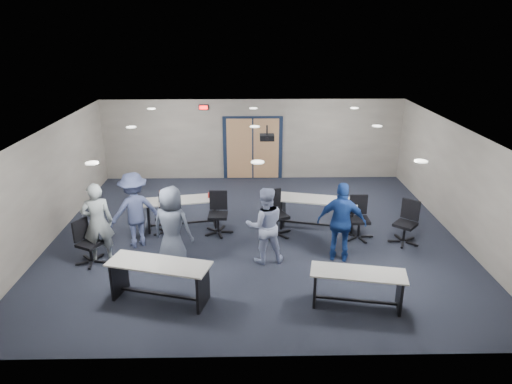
{
  "coord_description": "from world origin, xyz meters",
  "views": [
    {
      "loc": [
        -0.19,
        -10.46,
        5.06
      ],
      "look_at": [
        0.01,
        -0.3,
        1.27
      ],
      "focal_mm": 32.0,
      "sensor_mm": 36.0,
      "label": 1
    }
  ],
  "objects_px": {
    "chair_loose_right": "(405,223)",
    "chair_back_c": "(277,214)",
    "table_back_left": "(181,208)",
    "chair_back_b": "(218,214)",
    "chair_loose_left": "(89,242)",
    "table_front_left": "(160,275)",
    "person_back": "(135,210)",
    "person_navy": "(342,222)",
    "person_plaid": "(172,227)",
    "table_front_right": "(357,283)",
    "chair_back_d": "(360,218)",
    "table_back_right": "(317,208)",
    "chair_back_a": "(166,216)",
    "person_lightblue": "(265,225)",
    "person_gray": "(98,223)"
  },
  "relations": [
    {
      "from": "table_back_right",
      "to": "table_front_left",
      "type": "bearing_deg",
      "value": -123.83
    },
    {
      "from": "table_front_right",
      "to": "chair_loose_right",
      "type": "height_order",
      "value": "chair_loose_right"
    },
    {
      "from": "table_back_right",
      "to": "person_lightblue",
      "type": "relative_size",
      "value": 1.21
    },
    {
      "from": "table_front_left",
      "to": "table_back_left",
      "type": "xyz_separation_m",
      "value": [
        -0.03,
        3.35,
        -0.01
      ]
    },
    {
      "from": "table_front_left",
      "to": "chair_back_a",
      "type": "relative_size",
      "value": 2.1
    },
    {
      "from": "table_front_left",
      "to": "table_back_right",
      "type": "relative_size",
      "value": 0.98
    },
    {
      "from": "table_front_left",
      "to": "table_back_left",
      "type": "relative_size",
      "value": 1.04
    },
    {
      "from": "table_back_left",
      "to": "chair_back_c",
      "type": "bearing_deg",
      "value": -23.24
    },
    {
      "from": "chair_back_c",
      "to": "person_navy",
      "type": "height_order",
      "value": "person_navy"
    },
    {
      "from": "table_back_right",
      "to": "person_gray",
      "type": "height_order",
      "value": "person_gray"
    },
    {
      "from": "table_front_left",
      "to": "table_front_right",
      "type": "xyz_separation_m",
      "value": [
        3.73,
        -0.26,
        -0.06
      ]
    },
    {
      "from": "chair_back_c",
      "to": "person_navy",
      "type": "xyz_separation_m",
      "value": [
        1.35,
        -1.27,
        0.34
      ]
    },
    {
      "from": "person_back",
      "to": "table_front_left",
      "type": "bearing_deg",
      "value": 84.29
    },
    {
      "from": "table_front_left",
      "to": "table_front_right",
      "type": "bearing_deg",
      "value": 11.28
    },
    {
      "from": "chair_back_a",
      "to": "chair_loose_left",
      "type": "bearing_deg",
      "value": -128.29
    },
    {
      "from": "chair_loose_right",
      "to": "table_back_left",
      "type": "bearing_deg",
      "value": -149.53
    },
    {
      "from": "table_front_right",
      "to": "person_gray",
      "type": "bearing_deg",
      "value": 171.62
    },
    {
      "from": "table_back_right",
      "to": "chair_loose_left",
      "type": "xyz_separation_m",
      "value": [
        -5.3,
        -1.73,
        -0.05
      ]
    },
    {
      "from": "chair_back_a",
      "to": "table_front_right",
      "type": "bearing_deg",
      "value": -32.52
    },
    {
      "from": "chair_loose_right",
      "to": "chair_back_c",
      "type": "bearing_deg",
      "value": -147.97
    },
    {
      "from": "person_plaid",
      "to": "person_navy",
      "type": "xyz_separation_m",
      "value": [
        3.71,
        0.18,
        0.0
      ]
    },
    {
      "from": "chair_loose_right",
      "to": "person_plaid",
      "type": "distance_m",
      "value": 5.53
    },
    {
      "from": "table_back_left",
      "to": "chair_back_b",
      "type": "height_order",
      "value": "chair_back_b"
    },
    {
      "from": "person_plaid",
      "to": "chair_back_a",
      "type": "bearing_deg",
      "value": -57.49
    },
    {
      "from": "chair_loose_left",
      "to": "person_gray",
      "type": "distance_m",
      "value": 0.48
    },
    {
      "from": "chair_loose_left",
      "to": "person_plaid",
      "type": "distance_m",
      "value": 1.92
    },
    {
      "from": "chair_back_b",
      "to": "chair_back_c",
      "type": "height_order",
      "value": "chair_back_c"
    },
    {
      "from": "table_back_right",
      "to": "person_plaid",
      "type": "xyz_separation_m",
      "value": [
        -3.43,
        -1.86,
        0.36
      ]
    },
    {
      "from": "person_back",
      "to": "chair_back_b",
      "type": "bearing_deg",
      "value": 169.26
    },
    {
      "from": "table_front_left",
      "to": "chair_back_b",
      "type": "height_order",
      "value": "chair_back_b"
    },
    {
      "from": "table_front_left",
      "to": "table_front_right",
      "type": "relative_size",
      "value": 1.13
    },
    {
      "from": "table_front_right",
      "to": "chair_loose_left",
      "type": "xyz_separation_m",
      "value": [
        -5.55,
        1.74,
        0.02
      ]
    },
    {
      "from": "chair_back_a",
      "to": "person_lightblue",
      "type": "distance_m",
      "value": 2.88
    },
    {
      "from": "table_back_right",
      "to": "chair_back_b",
      "type": "distance_m",
      "value": 2.56
    },
    {
      "from": "chair_back_b",
      "to": "chair_loose_right",
      "type": "bearing_deg",
      "value": -5.77
    },
    {
      "from": "table_front_right",
      "to": "table_back_left",
      "type": "height_order",
      "value": "table_back_left"
    },
    {
      "from": "table_front_left",
      "to": "chair_loose_left",
      "type": "height_order",
      "value": "chair_loose_left"
    },
    {
      "from": "table_front_left",
      "to": "chair_back_a",
      "type": "distance_m",
      "value": 2.99
    },
    {
      "from": "chair_loose_left",
      "to": "table_front_left",
      "type": "bearing_deg",
      "value": -102.09
    },
    {
      "from": "table_front_right",
      "to": "person_lightblue",
      "type": "distance_m",
      "value": 2.45
    },
    {
      "from": "table_back_right",
      "to": "chair_back_d",
      "type": "distance_m",
      "value": 1.13
    },
    {
      "from": "chair_back_c",
      "to": "chair_loose_right",
      "type": "bearing_deg",
      "value": -34.94
    },
    {
      "from": "chair_back_a",
      "to": "chair_back_c",
      "type": "relative_size",
      "value": 0.85
    },
    {
      "from": "table_front_right",
      "to": "chair_loose_left",
      "type": "relative_size",
      "value": 1.81
    },
    {
      "from": "chair_back_c",
      "to": "chair_back_d",
      "type": "xyz_separation_m",
      "value": [
        2.03,
        -0.21,
        -0.04
      ]
    },
    {
      "from": "chair_loose_left",
      "to": "person_lightblue",
      "type": "height_order",
      "value": "person_lightblue"
    },
    {
      "from": "person_plaid",
      "to": "table_front_right",
      "type": "bearing_deg",
      "value": 173.84
    },
    {
      "from": "chair_back_a",
      "to": "chair_loose_left",
      "type": "height_order",
      "value": "chair_loose_left"
    },
    {
      "from": "table_back_left",
      "to": "person_navy",
      "type": "relative_size",
      "value": 1.08
    },
    {
      "from": "chair_back_d",
      "to": "chair_loose_left",
      "type": "height_order",
      "value": "chair_back_d"
    }
  ]
}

